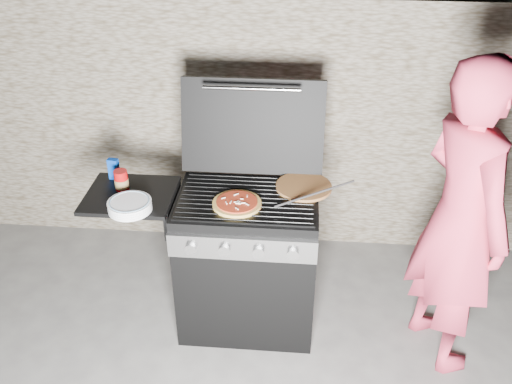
# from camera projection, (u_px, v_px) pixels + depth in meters

# --- Properties ---
(ground) EXTENTS (50.00, 50.00, 0.00)m
(ground) POSITION_uv_depth(u_px,v_px,m) (248.00, 317.00, 3.66)
(ground) COLOR #4A4846
(stone_wall) EXTENTS (8.00, 0.35, 1.80)m
(stone_wall) POSITION_uv_depth(u_px,v_px,m) (262.00, 121.00, 4.08)
(stone_wall) COLOR gray
(stone_wall) RESTS_ON ground
(gas_grill) EXTENTS (1.34, 0.79, 0.91)m
(gas_grill) POSITION_uv_depth(u_px,v_px,m) (207.00, 259.00, 3.44)
(gas_grill) COLOR black
(gas_grill) RESTS_ON ground
(pizza_topped) EXTENTS (0.31, 0.31, 0.03)m
(pizza_topped) POSITION_uv_depth(u_px,v_px,m) (237.00, 203.00, 3.11)
(pizza_topped) COLOR #B18936
(pizza_topped) RESTS_ON gas_grill
(pizza_plain) EXTENTS (0.34, 0.34, 0.02)m
(pizza_plain) POSITION_uv_depth(u_px,v_px,m) (304.00, 187.00, 3.27)
(pizza_plain) COLOR #BE8442
(pizza_plain) RESTS_ON gas_grill
(sauce_jar) EXTENTS (0.10, 0.10, 0.12)m
(sauce_jar) POSITION_uv_depth(u_px,v_px,m) (121.00, 180.00, 3.25)
(sauce_jar) COLOR #950A0B
(sauce_jar) RESTS_ON gas_grill
(blue_carton) EXTENTS (0.06, 0.04, 0.13)m
(blue_carton) POSITION_uv_depth(u_px,v_px,m) (114.00, 169.00, 3.35)
(blue_carton) COLOR navy
(blue_carton) RESTS_ON gas_grill
(plate_stack) EXTENTS (0.24, 0.24, 0.05)m
(plate_stack) POSITION_uv_depth(u_px,v_px,m) (130.00, 206.00, 3.08)
(plate_stack) COLOR white
(plate_stack) RESTS_ON gas_grill
(person) EXTENTS (0.65, 0.78, 1.81)m
(person) POSITION_uv_depth(u_px,v_px,m) (461.00, 221.00, 3.00)
(person) COLOR #C9344E
(person) RESTS_ON ground
(tongs) EXTENTS (0.44, 0.19, 0.10)m
(tongs) POSITION_uv_depth(u_px,v_px,m) (315.00, 193.00, 3.13)
(tongs) COLOR black
(tongs) RESTS_ON gas_grill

